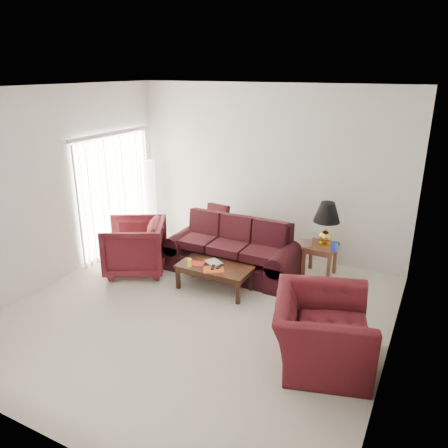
% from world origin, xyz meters
% --- Properties ---
extents(floor, '(5.00, 5.00, 0.00)m').
position_xyz_m(floor, '(0.00, 0.00, 0.00)').
color(floor, silver).
rests_on(floor, ground).
extents(blinds, '(0.10, 2.00, 2.16)m').
position_xyz_m(blinds, '(-2.42, 1.30, 1.08)').
color(blinds, silver).
rests_on(blinds, ground).
extents(sofa, '(2.17, 1.00, 0.88)m').
position_xyz_m(sofa, '(-0.14, 1.38, 0.44)').
color(sofa, black).
rests_on(sofa, ground).
extents(throw_pillow, '(0.43, 0.24, 0.43)m').
position_xyz_m(throw_pillow, '(-0.76, 2.07, 0.70)').
color(throw_pillow, black).
rests_on(throw_pillow, sofa).
extents(end_table, '(0.53, 0.53, 0.54)m').
position_xyz_m(end_table, '(1.19, 1.94, 0.27)').
color(end_table, brown).
rests_on(end_table, ground).
extents(table_lamp, '(0.48, 0.48, 0.71)m').
position_xyz_m(table_lamp, '(1.24, 1.98, 0.90)').
color(table_lamp, gold).
rests_on(table_lamp, end_table).
extents(clock, '(0.15, 0.09, 0.14)m').
position_xyz_m(clock, '(1.01, 1.79, 0.61)').
color(clock, white).
rests_on(clock, end_table).
extents(blue_canister, '(0.12, 0.12, 0.15)m').
position_xyz_m(blue_canister, '(1.44, 1.78, 0.62)').
color(blue_canister, '#1C35B6').
rests_on(blue_canister, end_table).
extents(picture_frame, '(0.19, 0.21, 0.06)m').
position_xyz_m(picture_frame, '(1.03, 2.18, 0.63)').
color(picture_frame, '#B5B5B9').
rests_on(picture_frame, end_table).
extents(floor_lamp, '(0.27, 0.27, 1.58)m').
position_xyz_m(floor_lamp, '(-2.30, 2.14, 0.79)').
color(floor_lamp, white).
rests_on(floor_lamp, ground).
extents(armchair_left, '(1.31, 1.30, 0.88)m').
position_xyz_m(armchair_left, '(-1.58, 0.70, 0.44)').
color(armchair_left, '#471016').
rests_on(armchair_left, ground).
extents(armchair_right, '(1.37, 1.48, 0.80)m').
position_xyz_m(armchair_right, '(1.81, -0.23, 0.40)').
color(armchair_right, '#461016').
rests_on(armchair_right, ground).
extents(coffee_table, '(1.15, 0.64, 0.39)m').
position_xyz_m(coffee_table, '(-0.11, 0.74, 0.20)').
color(coffee_table, black).
rests_on(coffee_table, ground).
extents(magazine_red, '(0.29, 0.25, 0.01)m').
position_xyz_m(magazine_red, '(-0.39, 0.67, 0.40)').
color(magazine_red, red).
rests_on(magazine_red, coffee_table).
extents(magazine_white, '(0.32, 0.30, 0.01)m').
position_xyz_m(magazine_white, '(-0.17, 0.84, 0.40)').
color(magazine_white, beige).
rests_on(magazine_white, coffee_table).
extents(magazine_orange, '(0.38, 0.35, 0.02)m').
position_xyz_m(magazine_orange, '(-0.05, 0.60, 0.40)').
color(magazine_orange, '#C34116').
rests_on(magazine_orange, coffee_table).
extents(remote_a, '(0.10, 0.17, 0.02)m').
position_xyz_m(remote_a, '(-0.08, 0.64, 0.42)').
color(remote_a, black).
rests_on(remote_a, coffee_table).
extents(remote_b, '(0.05, 0.16, 0.02)m').
position_xyz_m(remote_b, '(0.00, 0.71, 0.42)').
color(remote_b, black).
rests_on(remote_b, coffee_table).
extents(yellow_glass, '(0.09, 0.09, 0.12)m').
position_xyz_m(yellow_glass, '(-0.44, 0.55, 0.45)').
color(yellow_glass, yellow).
rests_on(yellow_glass, coffee_table).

